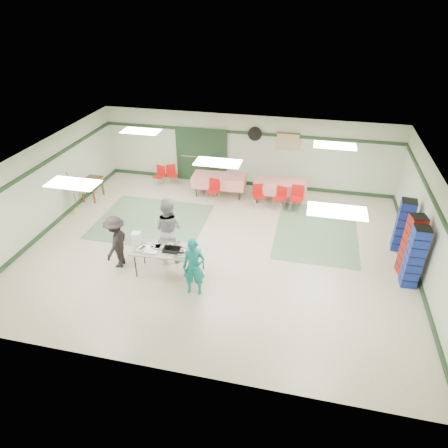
% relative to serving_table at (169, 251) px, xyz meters
% --- Properties ---
extents(floor, '(11.00, 11.00, 0.00)m').
position_rel_serving_table_xyz_m(floor, '(0.97, 1.48, -0.72)').
color(floor, beige).
rests_on(floor, ground).
extents(ceiling, '(11.00, 11.00, 0.00)m').
position_rel_serving_table_xyz_m(ceiling, '(0.97, 1.48, 1.98)').
color(ceiling, white).
rests_on(ceiling, wall_back).
extents(wall_back, '(11.00, 0.00, 11.00)m').
position_rel_serving_table_xyz_m(wall_back, '(0.97, 5.98, 0.63)').
color(wall_back, beige).
rests_on(wall_back, floor).
extents(wall_front, '(11.00, 0.00, 11.00)m').
position_rel_serving_table_xyz_m(wall_front, '(0.97, -3.02, 0.63)').
color(wall_front, beige).
rests_on(wall_front, floor).
extents(wall_left, '(0.00, 9.00, 9.00)m').
position_rel_serving_table_xyz_m(wall_left, '(-4.53, 1.48, 0.63)').
color(wall_left, beige).
rests_on(wall_left, floor).
extents(wall_right, '(0.00, 9.00, 9.00)m').
position_rel_serving_table_xyz_m(wall_right, '(6.47, 1.48, 0.63)').
color(wall_right, beige).
rests_on(wall_right, floor).
extents(trim_back, '(11.00, 0.06, 0.10)m').
position_rel_serving_table_xyz_m(trim_back, '(0.97, 5.95, 1.33)').
color(trim_back, '#1D361F').
rests_on(trim_back, wall_back).
extents(baseboard_back, '(11.00, 0.06, 0.12)m').
position_rel_serving_table_xyz_m(baseboard_back, '(0.97, 5.95, -0.66)').
color(baseboard_back, '#1D361F').
rests_on(baseboard_back, floor).
extents(trim_left, '(0.06, 9.00, 0.10)m').
position_rel_serving_table_xyz_m(trim_left, '(-4.50, 1.48, 1.33)').
color(trim_left, '#1D361F').
rests_on(trim_left, wall_back).
extents(baseboard_left, '(0.06, 9.00, 0.12)m').
position_rel_serving_table_xyz_m(baseboard_left, '(-4.50, 1.48, -0.66)').
color(baseboard_left, '#1D361F').
rests_on(baseboard_left, floor).
extents(trim_right, '(0.06, 9.00, 0.10)m').
position_rel_serving_table_xyz_m(trim_right, '(6.44, 1.48, 1.33)').
color(trim_right, '#1D361F').
rests_on(trim_right, wall_back).
extents(baseboard_right, '(0.06, 9.00, 0.12)m').
position_rel_serving_table_xyz_m(baseboard_right, '(6.44, 1.48, -0.66)').
color(baseboard_right, '#1D361F').
rests_on(baseboard_right, floor).
extents(green_patch_a, '(3.50, 3.00, 0.01)m').
position_rel_serving_table_xyz_m(green_patch_a, '(-1.53, 2.48, -0.71)').
color(green_patch_a, slate).
rests_on(green_patch_a, floor).
extents(green_patch_b, '(2.50, 3.50, 0.01)m').
position_rel_serving_table_xyz_m(green_patch_b, '(3.77, 2.98, -0.71)').
color(green_patch_b, slate).
rests_on(green_patch_b, floor).
extents(double_door_left, '(0.90, 0.06, 2.10)m').
position_rel_serving_table_xyz_m(double_door_left, '(-1.23, 5.92, 0.33)').
color(double_door_left, gray).
rests_on(double_door_left, floor).
extents(double_door_right, '(0.90, 0.06, 2.10)m').
position_rel_serving_table_xyz_m(double_door_right, '(-0.28, 5.92, 0.33)').
color(double_door_right, gray).
rests_on(double_door_right, floor).
extents(door_frame, '(2.00, 0.03, 2.15)m').
position_rel_serving_table_xyz_m(door_frame, '(-0.76, 5.90, 0.33)').
color(door_frame, '#1D361F').
rests_on(door_frame, floor).
extents(wall_fan, '(0.50, 0.10, 0.50)m').
position_rel_serving_table_xyz_m(wall_fan, '(1.27, 5.92, 1.33)').
color(wall_fan, black).
rests_on(wall_fan, wall_back).
extents(scroll_banner, '(0.80, 0.02, 0.60)m').
position_rel_serving_table_xyz_m(scroll_banner, '(2.47, 5.92, 1.13)').
color(scroll_banner, tan).
rests_on(scroll_banner, wall_back).
extents(serving_table, '(1.97, 0.89, 0.76)m').
position_rel_serving_table_xyz_m(serving_table, '(0.00, 0.00, 0.00)').
color(serving_table, '#A9A8A4').
rests_on(serving_table, floor).
extents(sheet_tray_right, '(0.63, 0.49, 0.02)m').
position_rel_serving_table_xyz_m(sheet_tray_right, '(0.53, -0.07, 0.05)').
color(sheet_tray_right, silver).
rests_on(sheet_tray_right, serving_table).
extents(sheet_tray_mid, '(0.62, 0.49, 0.02)m').
position_rel_serving_table_xyz_m(sheet_tray_mid, '(-0.10, 0.16, 0.05)').
color(sheet_tray_mid, silver).
rests_on(sheet_tray_mid, serving_table).
extents(sheet_tray_left, '(0.64, 0.50, 0.02)m').
position_rel_serving_table_xyz_m(sheet_tray_left, '(-0.56, -0.09, 0.05)').
color(sheet_tray_left, silver).
rests_on(sheet_tray_left, serving_table).
extents(baking_pan, '(0.48, 0.31, 0.08)m').
position_rel_serving_table_xyz_m(baking_pan, '(0.11, -0.02, 0.08)').
color(baking_pan, black).
rests_on(baking_pan, serving_table).
extents(foam_box_stack, '(0.24, 0.22, 0.37)m').
position_rel_serving_table_xyz_m(foam_box_stack, '(-0.89, 0.05, 0.23)').
color(foam_box_stack, white).
rests_on(foam_box_stack, serving_table).
extents(volunteer_teal, '(0.60, 0.43, 1.54)m').
position_rel_serving_table_xyz_m(volunteer_teal, '(0.86, -0.58, 0.05)').
color(volunteer_teal, '#12827F').
rests_on(volunteer_teal, floor).
extents(volunteer_grey, '(1.02, 0.86, 1.86)m').
position_rel_serving_table_xyz_m(volunteer_grey, '(-0.25, 0.72, 0.21)').
color(volunteer_grey, gray).
rests_on(volunteer_grey, floor).
extents(volunteer_dark, '(0.59, 1.00, 1.52)m').
position_rel_serving_table_xyz_m(volunteer_dark, '(-1.50, 0.04, 0.04)').
color(volunteer_dark, black).
rests_on(volunteer_dark, floor).
extents(dining_table_a, '(1.89, 0.98, 0.77)m').
position_rel_serving_table_xyz_m(dining_table_a, '(2.38, 4.87, -0.15)').
color(dining_table_a, red).
rests_on(dining_table_a, floor).
extents(dining_table_b, '(1.93, 0.93, 0.77)m').
position_rel_serving_table_xyz_m(dining_table_b, '(0.18, 4.87, -0.15)').
color(dining_table_b, red).
rests_on(dining_table_b, floor).
extents(chair_a, '(0.48, 0.48, 0.80)m').
position_rel_serving_table_xyz_m(chair_a, '(2.48, 4.30, -0.23)').
color(chair_a, red).
rests_on(chair_a, floor).
extents(chair_b, '(0.48, 0.48, 0.81)m').
position_rel_serving_table_xyz_m(chair_b, '(1.71, 4.30, -0.22)').
color(chair_b, red).
rests_on(chair_b, floor).
extents(chair_c, '(0.45, 0.45, 0.90)m').
position_rel_serving_table_xyz_m(chair_c, '(3.03, 4.31, -0.16)').
color(chair_c, red).
rests_on(chair_c, floor).
extents(chair_d, '(0.46, 0.46, 0.85)m').
position_rel_serving_table_xyz_m(chair_d, '(0.12, 4.30, -0.20)').
color(chair_d, red).
rests_on(chair_d, floor).
extents(chair_loose_a, '(0.50, 0.51, 0.78)m').
position_rel_serving_table_xyz_m(chair_loose_a, '(-1.81, 5.34, -0.24)').
color(chair_loose_a, red).
rests_on(chair_loose_a, floor).
extents(chair_loose_b, '(0.44, 0.44, 0.79)m').
position_rel_serving_table_xyz_m(chair_loose_b, '(-2.21, 5.15, -0.24)').
color(chair_loose_b, red).
rests_on(chair_loose_b, floor).
extents(crate_stack_blue_a, '(0.45, 0.45, 1.59)m').
position_rel_serving_table_xyz_m(crate_stack_blue_a, '(6.12, 2.59, 0.08)').
color(crate_stack_blue_a, navy).
rests_on(crate_stack_blue_a, floor).
extents(crate_stack_red, '(0.45, 0.45, 1.75)m').
position_rel_serving_table_xyz_m(crate_stack_red, '(6.12, 1.43, 0.16)').
color(crate_stack_red, maroon).
rests_on(crate_stack_red, floor).
extents(crate_stack_blue_b, '(0.39, 0.39, 1.72)m').
position_rel_serving_table_xyz_m(crate_stack_blue_b, '(6.12, 0.91, 0.14)').
color(crate_stack_blue_b, navy).
rests_on(crate_stack_blue_b, floor).
extents(printer_table, '(0.55, 0.84, 0.74)m').
position_rel_serving_table_xyz_m(printer_table, '(-4.18, 3.55, -0.09)').
color(printer_table, brown).
rests_on(printer_table, floor).
extents(office_printer, '(0.54, 0.50, 0.38)m').
position_rel_serving_table_xyz_m(office_printer, '(-4.18, 2.69, 0.22)').
color(office_printer, '#A9A9A4').
rests_on(office_printer, printer_table).
extents(broom, '(0.04, 0.24, 1.48)m').
position_rel_serving_table_xyz_m(broom, '(-4.26, 2.51, 0.06)').
color(broom, brown).
rests_on(broom, floor).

